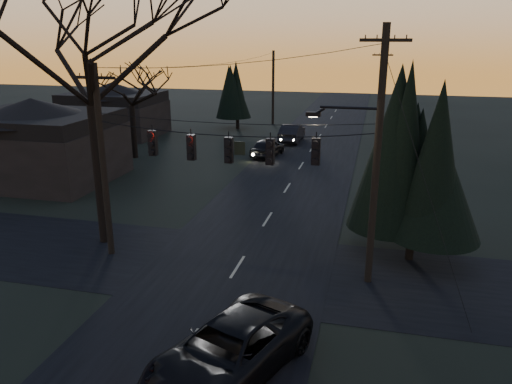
% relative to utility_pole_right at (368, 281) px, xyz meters
% --- Properties ---
extents(main_road, '(8.00, 120.00, 0.02)m').
position_rel_utility_pole_right_xyz_m(main_road, '(-5.50, 10.00, 0.01)').
color(main_road, black).
rests_on(main_road, ground).
extents(cross_road, '(60.00, 7.00, 0.02)m').
position_rel_utility_pole_right_xyz_m(cross_road, '(-5.50, 0.00, 0.01)').
color(cross_road, black).
rests_on(cross_road, ground).
extents(utility_pole_right, '(5.00, 0.30, 10.00)m').
position_rel_utility_pole_right_xyz_m(utility_pole_right, '(0.00, 0.00, 0.00)').
color(utility_pole_right, black).
rests_on(utility_pole_right, ground).
extents(utility_pole_left, '(1.80, 0.30, 8.50)m').
position_rel_utility_pole_right_xyz_m(utility_pole_left, '(-11.50, 0.00, 0.00)').
color(utility_pole_left, black).
rests_on(utility_pole_left, ground).
extents(utility_pole_far_r, '(1.80, 0.30, 8.50)m').
position_rel_utility_pole_right_xyz_m(utility_pole_far_r, '(0.00, 28.00, 0.00)').
color(utility_pole_far_r, black).
rests_on(utility_pole_far_r, ground).
extents(utility_pole_far_l, '(0.30, 0.30, 8.00)m').
position_rel_utility_pole_right_xyz_m(utility_pole_far_l, '(-11.50, 36.00, 0.00)').
color(utility_pole_far_l, black).
rests_on(utility_pole_far_l, ground).
extents(span_signal_assembly, '(11.50, 0.44, 1.61)m').
position_rel_utility_pole_right_xyz_m(span_signal_assembly, '(-5.74, 0.00, 5.23)').
color(span_signal_assembly, black).
rests_on(span_signal_assembly, ground).
extents(bare_tree_left, '(10.07, 10.07, 13.18)m').
position_rel_utility_pole_right_xyz_m(bare_tree_left, '(-12.54, 1.20, 9.22)').
color(bare_tree_left, black).
rests_on(bare_tree_left, ground).
extents(evergreen_right, '(4.06, 4.06, 7.95)m').
position_rel_utility_pole_right_xyz_m(evergreen_right, '(1.73, 2.60, 4.57)').
color(evergreen_right, black).
rests_on(evergreen_right, ground).
extents(bare_tree_dist, '(6.18, 6.18, 8.53)m').
position_rel_utility_pole_right_xyz_m(bare_tree_dist, '(-19.12, 17.52, 5.95)').
color(bare_tree_dist, black).
rests_on(bare_tree_dist, ground).
extents(evergreen_dist, '(3.57, 3.57, 6.52)m').
position_rel_utility_pole_right_xyz_m(evergreen_dist, '(-14.57, 32.29, 3.85)').
color(evergreen_dist, black).
rests_on(evergreen_dist, ground).
extents(house_left_near, '(10.00, 8.00, 5.60)m').
position_rel_utility_pole_right_xyz_m(house_left_near, '(-22.50, 10.00, 2.80)').
color(house_left_near, black).
rests_on(house_left_near, ground).
extents(house_left_far, '(9.00, 7.00, 5.20)m').
position_rel_utility_pole_right_xyz_m(house_left_far, '(-25.50, 26.00, 2.60)').
color(house_left_far, black).
rests_on(house_left_far, ground).
extents(suv_near, '(4.65, 6.44, 1.63)m').
position_rel_utility_pole_right_xyz_m(suv_near, '(-3.79, -6.92, 0.81)').
color(suv_near, black).
rests_on(suv_near, ground).
extents(sedan_oncoming_a, '(2.43, 4.55, 1.47)m').
position_rel_utility_pole_right_xyz_m(sedan_oncoming_a, '(-8.70, 20.49, 0.74)').
color(sedan_oncoming_a, black).
rests_on(sedan_oncoming_a, ground).
extents(sedan_oncoming_b, '(1.81, 4.97, 1.63)m').
position_rel_utility_pole_right_xyz_m(sedan_oncoming_b, '(-7.76, 26.87, 0.81)').
color(sedan_oncoming_b, black).
rests_on(sedan_oncoming_b, ground).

